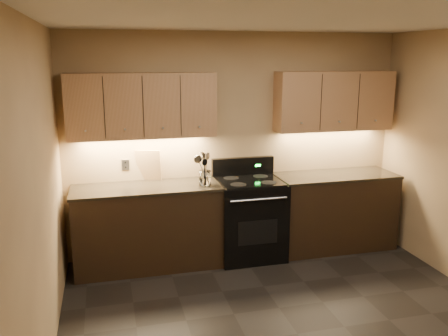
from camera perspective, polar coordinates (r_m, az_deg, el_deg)
The scene contains 17 objects.
floor at distance 4.35m, azimuth 8.83°, elevation -19.11°, with size 4.00×4.00×0.00m, color black.
ceiling at distance 3.69m, azimuth 10.32°, elevation 17.46°, with size 4.00×4.00×0.00m, color silver.
wall_back at distance 5.66m, azimuth 1.41°, elevation 2.89°, with size 4.00×0.04×2.60m, color tan.
wall_left at distance 3.54m, azimuth -21.72°, elevation -4.38°, with size 0.04×4.00×2.60m, color tan.
counter_left at distance 5.40m, azimuth -9.16°, elevation -6.97°, with size 1.62×0.62×0.93m.
counter_right at distance 6.02m, azimuth 13.08°, elevation -5.02°, with size 1.46×0.62×0.93m.
stove at distance 5.59m, azimuth 3.04°, elevation -5.95°, with size 0.76×0.68×1.14m.
upper_cab_left at distance 5.25m, azimuth -9.84°, elevation 7.41°, with size 1.60×0.30×0.70m, color tan.
upper_cab_right at distance 5.88m, azimuth 13.09°, elevation 7.87°, with size 1.44×0.30×0.70m, color tan.
outlet_plate at distance 5.49m, azimuth -11.77°, elevation 0.37°, with size 0.09×0.01×0.12m, color #B2B5BA.
utensil_crock at distance 5.24m, azimuth -2.32°, elevation -1.25°, with size 0.15×0.15×0.16m.
cutting_board at distance 5.48m, azimuth -9.07°, elevation 0.33°, with size 0.28×0.02×0.36m, color tan.
wooden_spoon at distance 5.19m, azimuth -2.46°, elevation -0.12°, with size 0.06×0.06×0.34m, color tan, non-canonical shape.
black_spoon at distance 5.23m, azimuth -2.38°, elevation -0.20°, with size 0.06×0.06×0.31m, color black, non-canonical shape.
black_turner at distance 5.19m, azimuth -2.25°, elevation -0.08°, with size 0.08×0.08×0.35m, color black, non-canonical shape.
steel_spatula at distance 5.22m, azimuth -2.01°, elevation 0.13°, with size 0.08×0.08×0.37m, color silver, non-canonical shape.
steel_skimmer at distance 5.21m, azimuth -1.86°, elevation -0.08°, with size 0.09×0.09×0.34m, color silver, non-canonical shape.
Camera 1 is at (-1.50, -3.36, 2.31)m, focal length 38.00 mm.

